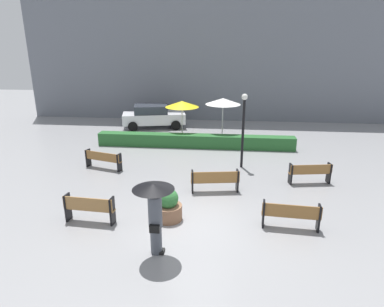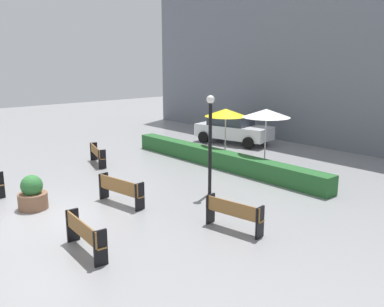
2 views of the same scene
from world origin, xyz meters
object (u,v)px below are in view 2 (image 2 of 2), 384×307
(lamp_post, at_px, (210,134))
(bench_far_left, at_px, (97,153))
(bench_near_right, at_px, (84,233))
(parked_car, at_px, (233,129))
(patio_umbrella_yellow, at_px, (226,113))
(bench_far_right, at_px, (233,213))
(patio_umbrella_white, at_px, (266,113))
(bench_mid_center, at_px, (120,189))
(planter_pot, at_px, (32,194))

(lamp_post, bearing_deg, bench_far_left, -172.00)
(bench_near_right, bearing_deg, parked_car, 119.26)
(lamp_post, xyz_separation_m, patio_umbrella_yellow, (-3.36, 4.17, 0.05))
(bench_far_right, xyz_separation_m, lamp_post, (-2.75, 1.70, 1.64))
(bench_far_right, bearing_deg, bench_near_right, -110.89)
(bench_far_left, bearing_deg, patio_umbrella_yellow, 58.95)
(bench_far_left, xyz_separation_m, patio_umbrella_white, (5.42, 5.08, 1.90))
(bench_far_left, height_order, bench_mid_center, bench_mid_center)
(bench_far_right, bearing_deg, planter_pot, -146.62)
(bench_mid_center, distance_m, lamp_post, 3.54)
(bench_far_left, relative_size, parked_car, 0.42)
(bench_far_left, distance_m, bench_far_right, 9.20)
(bench_mid_center, bearing_deg, bench_far_left, 158.97)
(patio_umbrella_yellow, bearing_deg, parked_car, 128.29)
(bench_far_left, bearing_deg, bench_mid_center, -21.03)
(patio_umbrella_yellow, height_order, patio_umbrella_white, patio_umbrella_white)
(bench_near_right, height_order, patio_umbrella_yellow, patio_umbrella_yellow)
(planter_pot, bearing_deg, lamp_post, 63.52)
(lamp_post, bearing_deg, bench_far_right, -31.71)
(bench_far_left, relative_size, bench_mid_center, 0.97)
(bench_mid_center, relative_size, planter_pot, 1.74)
(bench_mid_center, relative_size, patio_umbrella_white, 0.74)
(bench_near_right, bearing_deg, lamp_post, 103.65)
(patio_umbrella_white, bearing_deg, patio_umbrella_yellow, -179.76)
(planter_pot, distance_m, patio_umbrella_yellow, 9.58)
(bench_mid_center, height_order, patio_umbrella_yellow, patio_umbrella_yellow)
(patio_umbrella_yellow, bearing_deg, bench_far_left, -121.05)
(bench_far_right, relative_size, planter_pot, 1.61)
(planter_pot, relative_size, patio_umbrella_yellow, 0.46)
(planter_pot, relative_size, patio_umbrella_white, 0.43)
(bench_far_left, bearing_deg, bench_far_right, -4.99)
(bench_near_right, distance_m, parked_car, 14.51)
(bench_mid_center, distance_m, parked_car, 11.15)
(bench_far_left, distance_m, patio_umbrella_white, 7.67)
(bench_far_right, distance_m, patio_umbrella_yellow, 8.64)
(bench_far_left, xyz_separation_m, lamp_post, (6.41, 0.90, 1.66))
(bench_far_left, bearing_deg, parked_car, 85.46)
(bench_mid_center, height_order, planter_pot, planter_pot)
(bench_mid_center, bearing_deg, bench_near_right, -45.60)
(bench_near_right, xyz_separation_m, bench_far_left, (-7.73, 4.54, -0.02))
(lamp_post, height_order, patio_umbrella_yellow, lamp_post)
(bench_near_right, bearing_deg, patio_umbrella_white, 103.52)
(lamp_post, xyz_separation_m, patio_umbrella_white, (-0.99, 4.18, 0.25))
(bench_far_right, relative_size, patio_umbrella_white, 0.69)
(planter_pot, xyz_separation_m, lamp_post, (2.60, 5.23, 1.68))
(bench_near_right, bearing_deg, planter_pot, 176.85)
(bench_far_left, relative_size, patio_umbrella_white, 0.72)
(patio_umbrella_yellow, bearing_deg, bench_far_right, -43.81)
(bench_mid_center, xyz_separation_m, parked_car, (-4.62, 10.14, 0.30))
(bench_mid_center, bearing_deg, parked_car, 114.52)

